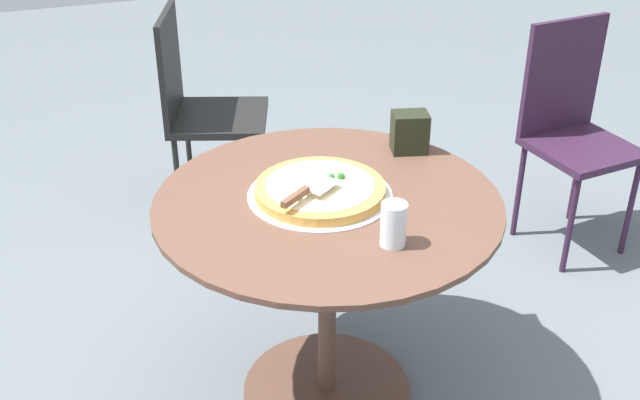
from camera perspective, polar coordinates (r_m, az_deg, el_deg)
The scene contains 8 objects.
ground_plane at distance 2.59m, azimuth 0.49°, elevation -13.80°, with size 10.00×10.00×0.00m, color slate.
patio_table at distance 2.26m, azimuth 0.55°, elevation -4.03°, with size 0.98×0.98×0.71m.
pizza_on_tray at distance 2.18m, azimuth 0.00°, elevation 0.72°, with size 0.41×0.41×0.05m.
pizza_server at distance 2.09m, azimuth -1.03°, elevation 0.70°, with size 0.20×0.16×0.02m.
drinking_cup at distance 1.95m, azimuth 5.42°, elevation -1.79°, with size 0.07×0.07×0.12m, color silver.
napkin_dispenser at distance 2.43m, azimuth 6.60°, elevation 4.96°, with size 0.11×0.08×0.13m, color black.
patio_chair_far at distance 3.26m, azimuth 18.05°, elevation 5.48°, with size 0.41×0.41×0.92m.
patio_chair_corner at distance 3.33m, azimuth -8.85°, elevation 7.16°, with size 0.51×0.51×0.91m.
Camera 1 is at (-0.66, -1.77, 1.77)m, focal length 43.62 mm.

